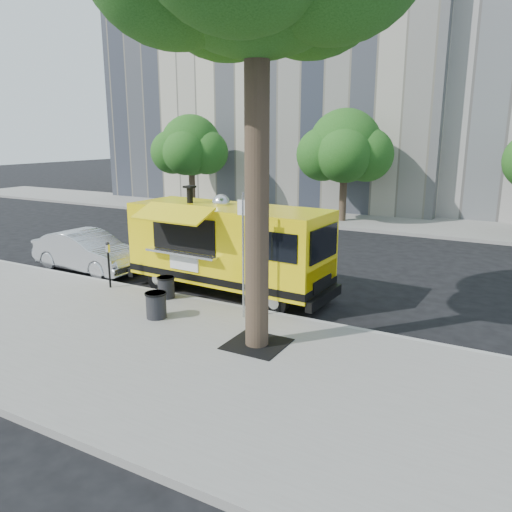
{
  "coord_description": "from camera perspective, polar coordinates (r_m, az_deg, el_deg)",
  "views": [
    {
      "loc": [
        7.28,
        -11.3,
        4.45
      ],
      "look_at": [
        1.03,
        0.0,
        1.27
      ],
      "focal_mm": 35.0,
      "sensor_mm": 36.0,
      "label": 1
    }
  ],
  "objects": [
    {
      "name": "sedan",
      "position": [
        17.34,
        -18.71,
        0.5
      ],
      "size": [
        4.1,
        1.61,
        1.33
      ],
      "primitive_type": "imported",
      "rotation": [
        0.0,
        0.0,
        1.52
      ],
      "color": "#B3B5BB",
      "rests_on": "ground"
    },
    {
      "name": "food_truck",
      "position": [
        13.92,
        -3.34,
        1.16
      ],
      "size": [
        6.14,
        2.92,
        2.97
      ],
      "rotation": [
        0.0,
        0.0,
        -0.05
      ],
      "color": "yellow",
      "rests_on": "ground"
    },
    {
      "name": "ground",
      "position": [
        14.16,
        -3.67,
        -4.5
      ],
      "size": [
        120.0,
        120.0,
        0.0
      ],
      "primitive_type": "plane",
      "color": "black",
      "rests_on": "ground"
    },
    {
      "name": "trash_bin_left",
      "position": [
        13.58,
        -10.23,
        -3.47
      ],
      "size": [
        0.48,
        0.48,
        0.58
      ],
      "color": "black",
      "rests_on": "sidewalk"
    },
    {
      "name": "trash_bin_right",
      "position": [
        12.18,
        -11.35,
        -5.44
      ],
      "size": [
        0.52,
        0.52,
        0.63
      ],
      "color": "black",
      "rests_on": "sidewalk"
    },
    {
      "name": "far_sidewalk",
      "position": [
        26.21,
        12.43,
        3.92
      ],
      "size": [
        60.0,
        5.0,
        0.15
      ],
      "primitive_type": "cube",
      "color": "gray",
      "rests_on": "ground"
    },
    {
      "name": "parking_meter",
      "position": [
        14.72,
        -16.51,
        -0.36
      ],
      "size": [
        0.11,
        0.11,
        1.33
      ],
      "color": "black",
      "rests_on": "sidewalk"
    },
    {
      "name": "building_left",
      "position": [
        37.4,
        4.65,
        25.46
      ],
      "size": [
        22.0,
        14.0,
        24.0
      ],
      "primitive_type": "cube",
      "color": "#B0A893",
      "rests_on": "ground"
    },
    {
      "name": "tree_well",
      "position": [
        10.61,
        0.1,
        -10.03
      ],
      "size": [
        1.2,
        1.2,
        0.02
      ],
      "primitive_type": "cube",
      "color": "black",
      "rests_on": "sidewalk"
    },
    {
      "name": "far_tree_a",
      "position": [
        29.25,
        -7.45,
        12.42
      ],
      "size": [
        3.42,
        3.42,
        5.36
      ],
      "color": "#33261C",
      "rests_on": "far_sidewalk"
    },
    {
      "name": "far_tree_b",
      "position": [
        25.39,
        10.13,
        12.25
      ],
      "size": [
        3.6,
        3.6,
        5.5
      ],
      "color": "#33261C",
      "rests_on": "far_sidewalk"
    },
    {
      "name": "curb",
      "position": [
        13.4,
        -5.82,
        -5.28
      ],
      "size": [
        60.0,
        0.14,
        0.16
      ],
      "primitive_type": "cube",
      "color": "#999993",
      "rests_on": "ground"
    },
    {
      "name": "sign_post",
      "position": [
        11.6,
        -1.47,
        0.89
      ],
      "size": [
        0.28,
        0.06,
        3.0
      ],
      "color": "silver",
      "rests_on": "sidewalk"
    },
    {
      "name": "sidewalk",
      "position": [
        11.2,
        -14.9,
        -9.64
      ],
      "size": [
        60.0,
        6.0,
        0.15
      ],
      "primitive_type": "cube",
      "color": "gray",
      "rests_on": "ground"
    }
  ]
}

